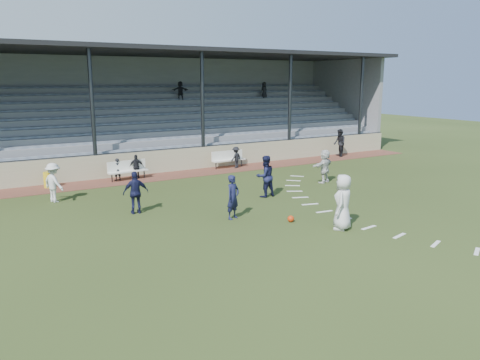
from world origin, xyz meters
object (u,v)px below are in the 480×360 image
bench_right (228,158)px  official (340,143)px  bench_left (127,168)px  football (291,219)px  player_white_lead (343,202)px  player_navy_lead (233,197)px  trash_bin (49,180)px

bench_right → official: (8.08, -0.33, 0.33)m
bench_left → official: 14.01m
football → bench_left: bearing=105.6°
official → football: bearing=-25.0°
player_white_lead → player_navy_lead: 3.85m
player_navy_lead → official: size_ratio=0.90×
bench_left → trash_bin: 3.68m
bench_left → trash_bin: bearing=171.6°
player_navy_lead → bench_right: bearing=39.4°
player_navy_lead → official: official is taller
bench_right → player_navy_lead: (-4.71, -8.82, 0.22)m
football → official: 14.99m
player_navy_lead → official: bearing=11.1°
player_white_lead → player_navy_lead: player_white_lead is taller
trash_bin → player_white_lead: 13.74m
football → official: size_ratio=0.13×
bench_left → football: size_ratio=8.72×
bench_left → trash_bin: size_ratio=2.82×
bench_right → bench_left: bearing=-178.5°
trash_bin → football: bearing=-57.3°
bench_left → player_navy_lead: bearing=-87.7°
bench_left → player_white_lead: (3.76, -11.38, 0.35)m
bench_right → player_navy_lead: 10.00m
player_white_lead → player_navy_lead: (-2.54, 2.90, -0.13)m
bench_left → football: bench_left is taller
bench_right → player_white_lead: size_ratio=1.08×
bench_left → trash_bin: (-3.67, 0.17, -0.20)m
official → bench_left: bearing=-66.2°
player_navy_lead → official: (12.79, 8.49, 0.11)m
player_white_lead → official: 15.32m
football → official: bearing=41.3°
trash_bin → football: size_ratio=3.09×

